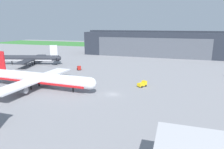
{
  "coord_description": "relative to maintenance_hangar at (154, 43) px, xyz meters",
  "views": [
    {
      "loc": [
        20.24,
        -64.71,
        24.06
      ],
      "look_at": [
        -4.53,
        13.35,
        3.78
      ],
      "focal_mm": 32.14,
      "sensor_mm": 36.0,
      "label": 1
    }
  ],
  "objects": [
    {
      "name": "fuel_bowser",
      "position": [
        -32.59,
        -70.82,
        -8.25
      ],
      "size": [
        3.87,
        4.71,
        2.34
      ],
      "color": "#AD1E19",
      "rests_on": "ground_plane"
    },
    {
      "name": "maintenance_hangar",
      "position": [
        0.0,
        0.0,
        0.0
      ],
      "size": [
        109.97,
        32.27,
        19.64
      ],
      "color": "#232833",
      "rests_on": "ground_plane"
    },
    {
      "name": "grass_field_strip",
      "position": [
        -2.83,
        70.65,
        -9.32
      ],
      "size": [
        440.0,
        56.0,
        0.08
      ],
      "primitive_type": "cube",
      "color": "#387D35",
      "rests_on": "ground_plane"
    },
    {
      "name": "ground_plane",
      "position": [
        -2.83,
        -103.53,
        -9.36
      ],
      "size": [
        440.0,
        440.0,
        0.0
      ],
      "primitive_type": "plane",
      "color": "gray"
    },
    {
      "name": "baggage_tug",
      "position": [
        5.74,
        -91.12,
        -8.31
      ],
      "size": [
        3.71,
        4.26,
        2.19
      ],
      "color": "yellow",
      "rests_on": "ground_plane"
    },
    {
      "name": "airliner_near_right",
      "position": [
        -32.51,
        -105.5,
        -5.41
      ],
      "size": [
        48.66,
        38.96,
        13.8
      ],
      "color": "silver",
      "rests_on": "ground_plane"
    },
    {
      "name": "airliner_far_right",
      "position": [
        -67.92,
        -66.36,
        -5.43
      ],
      "size": [
        37.28,
        34.3,
        12.17
      ],
      "color": "#282B33",
      "rests_on": "ground_plane"
    }
  ]
}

